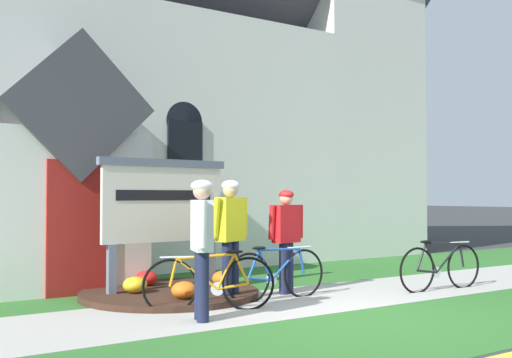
% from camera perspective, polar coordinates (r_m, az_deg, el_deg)
% --- Properties ---
extents(ground, '(140.00, 140.00, 0.00)m').
position_cam_1_polar(ground, '(11.07, -4.66, -9.64)').
color(ground, '#333335').
extents(sidewalk_slab, '(32.00, 2.06, 0.01)m').
position_cam_1_polar(sidewalk_slab, '(8.88, 4.00, -11.60)').
color(sidewalk_slab, '#A8A59E').
rests_on(sidewalk_slab, ground).
extents(grass_verge, '(32.00, 2.33, 0.01)m').
position_cam_1_polar(grass_verge, '(7.28, 14.70, -13.78)').
color(grass_verge, '#2D6628').
rests_on(grass_verge, ground).
extents(church_lawn, '(24.00, 2.76, 0.01)m').
position_cam_1_polar(church_lawn, '(10.88, -3.73, -9.76)').
color(church_lawn, '#2D6628').
rests_on(church_lawn, ground).
extents(church_building, '(14.80, 10.67, 14.03)m').
position_cam_1_polar(church_building, '(16.34, -11.55, 10.37)').
color(church_building, silver).
rests_on(church_building, ground).
extents(church_sign, '(2.18, 0.27, 2.12)m').
position_cam_1_polar(church_sign, '(9.38, -8.85, -2.49)').
color(church_sign, slate).
rests_on(church_sign, ground).
extents(flower_bed, '(2.71, 2.71, 0.34)m').
position_cam_1_polar(flower_bed, '(9.28, -8.27, -10.71)').
color(flower_bed, '#382319').
rests_on(flower_bed, ground).
extents(bicycle_silver, '(1.79, 0.15, 0.85)m').
position_cam_1_polar(bicycle_silver, '(10.22, 17.35, -8.07)').
color(bicycle_silver, black).
rests_on(bicycle_silver, ground).
extents(bicycle_green, '(1.69, 0.64, 0.83)m').
position_cam_1_polar(bicycle_green, '(8.04, -4.43, -9.95)').
color(bicycle_green, black).
rests_on(bicycle_green, ground).
extents(bicycle_orange, '(1.75, 0.08, 0.83)m').
position_cam_1_polar(bicycle_orange, '(8.88, 1.99, -9.13)').
color(bicycle_orange, black).
rests_on(bicycle_orange, ground).
extents(cyclist_in_orange_jersey, '(0.67, 0.38, 1.77)m').
position_cam_1_polar(cyclist_in_orange_jersey, '(8.70, -2.47, -4.84)').
color(cyclist_in_orange_jersey, '#191E38').
rests_on(cyclist_in_orange_jersey, ground).
extents(cyclist_in_red_jersey, '(0.65, 0.29, 1.63)m').
position_cam_1_polar(cyclist_in_red_jersey, '(9.33, 2.93, -5.26)').
color(cyclist_in_red_jersey, '#191E38').
rests_on(cyclist_in_red_jersey, ground).
extents(cyclist_in_white_jersey, '(0.34, 0.67, 1.74)m').
position_cam_1_polar(cyclist_in_white_jersey, '(7.35, -5.24, -5.62)').
color(cyclist_in_white_jersey, '#191E38').
rests_on(cyclist_in_white_jersey, ground).
extents(roadside_conifer, '(4.35, 4.35, 6.29)m').
position_cam_1_polar(roadside_conifer, '(20.79, 5.79, 5.51)').
color(roadside_conifer, '#3D2D1E').
rests_on(roadside_conifer, ground).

